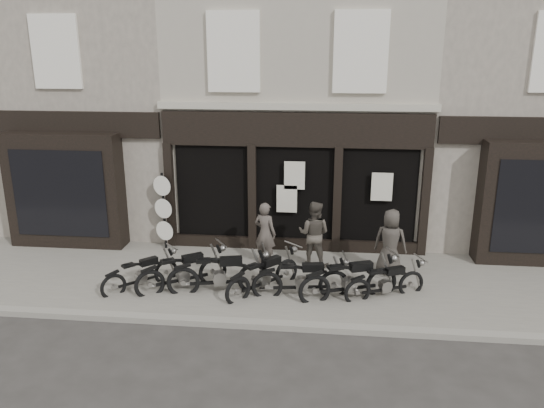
# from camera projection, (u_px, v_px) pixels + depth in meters

# --- Properties ---
(ground_plane) EXTENTS (90.00, 90.00, 0.00)m
(ground_plane) POSITION_uv_depth(u_px,v_px,m) (285.00, 300.00, 12.02)
(ground_plane) COLOR #2D2B28
(ground_plane) RESTS_ON ground
(pavement) EXTENTS (30.00, 4.20, 0.12)m
(pavement) POSITION_uv_depth(u_px,v_px,m) (288.00, 281.00, 12.86)
(pavement) COLOR slate
(pavement) RESTS_ON ground_plane
(kerb) EXTENTS (30.00, 0.25, 0.13)m
(kerb) POSITION_uv_depth(u_px,v_px,m) (281.00, 325.00, 10.81)
(kerb) COLOR gray
(kerb) RESTS_ON ground_plane
(central_building) EXTENTS (7.30, 6.22, 8.34)m
(central_building) POSITION_uv_depth(u_px,v_px,m) (302.00, 95.00, 16.53)
(central_building) COLOR #A29B8B
(central_building) RESTS_ON ground
(neighbour_left) EXTENTS (5.60, 6.73, 8.34)m
(neighbour_left) POSITION_uv_depth(u_px,v_px,m) (105.00, 95.00, 17.12)
(neighbour_left) COLOR gray
(neighbour_left) RESTS_ON ground
(neighbour_right) EXTENTS (5.60, 6.73, 8.34)m
(neighbour_right) POSITION_uv_depth(u_px,v_px,m) (513.00, 99.00, 15.86)
(neighbour_right) COLOR gray
(neighbour_right) RESTS_ON ground
(motorcycle_0) EXTENTS (1.53, 1.53, 0.93)m
(motorcycle_0) POSITION_uv_depth(u_px,v_px,m) (141.00, 276.00, 12.39)
(motorcycle_0) COLOR black
(motorcycle_0) RESTS_ON ground
(motorcycle_1) EXTENTS (1.97, 1.50, 1.08)m
(motorcycle_1) POSITION_uv_depth(u_px,v_px,m) (183.00, 275.00, 12.33)
(motorcycle_1) COLOR black
(motorcycle_1) RESTS_ON ground
(motorcycle_2) EXTENTS (2.33, 0.88, 1.13)m
(motorcycle_2) POSITION_uv_depth(u_px,v_px,m) (220.00, 277.00, 12.14)
(motorcycle_2) COLOR black
(motorcycle_2) RESTS_ON ground
(motorcycle_3) EXTENTS (1.64, 1.76, 1.04)m
(motorcycle_3) POSITION_uv_depth(u_px,v_px,m) (264.00, 278.00, 12.18)
(motorcycle_3) COLOR black
(motorcycle_3) RESTS_ON ground
(motorcycle_4) EXTENTS (2.21, 0.68, 1.06)m
(motorcycle_4) POSITION_uv_depth(u_px,v_px,m) (302.00, 282.00, 11.94)
(motorcycle_4) COLOR black
(motorcycle_4) RESTS_ON ground
(motorcycle_5) EXTENTS (2.24, 1.12, 1.12)m
(motorcycle_5) POSITION_uv_depth(u_px,v_px,m) (350.00, 283.00, 11.84)
(motorcycle_5) COLOR black
(motorcycle_5) RESTS_ON ground
(motorcycle_6) EXTENTS (1.86, 1.05, 0.95)m
(motorcycle_6) POSITION_uv_depth(u_px,v_px,m) (386.00, 285.00, 11.90)
(motorcycle_6) COLOR black
(motorcycle_6) RESTS_ON ground
(man_left) EXTENTS (0.70, 0.59, 1.65)m
(man_left) POSITION_uv_depth(u_px,v_px,m) (265.00, 233.00, 13.55)
(man_left) COLOR #4D4540
(man_left) RESTS_ON pavement
(man_centre) EXTENTS (0.96, 0.83, 1.70)m
(man_centre) POSITION_uv_depth(u_px,v_px,m) (314.00, 234.00, 13.44)
(man_centre) COLOR #48413A
(man_centre) RESTS_ON pavement
(man_right) EXTENTS (0.91, 0.72, 1.64)m
(man_right) POSITION_uv_depth(u_px,v_px,m) (390.00, 242.00, 12.96)
(man_right) COLOR #39342F
(man_right) RESTS_ON pavement
(advert_sign_post) EXTENTS (0.54, 0.36, 2.27)m
(advert_sign_post) POSITION_uv_depth(u_px,v_px,m) (164.00, 214.00, 14.55)
(advert_sign_post) COLOR black
(advert_sign_post) RESTS_ON ground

